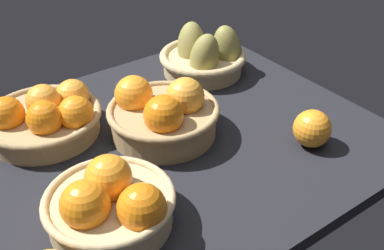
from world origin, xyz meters
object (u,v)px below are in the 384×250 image
(basket_center, at_px, (163,114))
(basket_near_left, at_px, (111,204))
(basket_far_left, at_px, (45,117))
(basket_far_right_pears, at_px, (205,57))
(loose_orange_front_gap, at_px, (312,129))

(basket_center, bearing_deg, basket_near_left, -140.94)
(basket_far_left, bearing_deg, basket_center, -36.21)
(basket_far_left, height_order, basket_center, basket_center)
(basket_far_right_pears, bearing_deg, basket_near_left, -142.84)
(basket_far_left, height_order, basket_far_right_pears, basket_far_right_pears)
(basket_far_right_pears, distance_m, basket_near_left, 0.57)
(basket_center, relative_size, basket_near_left, 1.08)
(basket_near_left, relative_size, loose_orange_front_gap, 2.81)
(basket_far_right_pears, height_order, loose_orange_front_gap, basket_far_right_pears)
(basket_near_left, bearing_deg, basket_far_right_pears, 37.16)
(basket_far_left, height_order, loose_orange_front_gap, basket_far_left)
(basket_center, bearing_deg, basket_far_left, 143.79)
(basket_far_left, xyz_separation_m, basket_near_left, (-0.02, -0.32, 0.00))
(basket_far_left, xyz_separation_m, loose_orange_front_gap, (0.42, -0.35, -0.00))
(basket_far_right_pears, relative_size, loose_orange_front_gap, 2.88)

